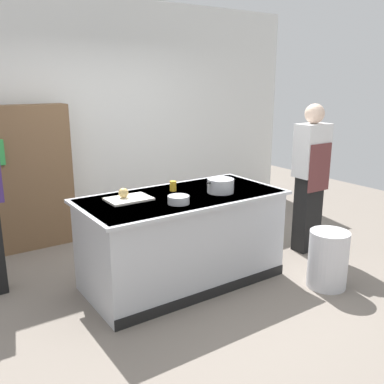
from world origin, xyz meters
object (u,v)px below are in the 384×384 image
at_px(juice_cup, 173,186).
at_px(person_chef, 310,175).
at_px(bookshelf, 23,179).
at_px(onion, 123,193).
at_px(stock_pot, 221,186).
at_px(mixing_bowl, 179,200).
at_px(trash_bin, 328,259).

relative_size(juice_cup, person_chef, 0.06).
bearing_deg(bookshelf, juice_cup, -56.52).
bearing_deg(juice_cup, person_chef, -11.24).
distance_m(onion, stock_pot, 0.95).
distance_m(stock_pot, mixing_bowl, 0.56).
xyz_separation_m(stock_pot, mixing_bowl, (-0.55, -0.10, -0.03)).
xyz_separation_m(onion, mixing_bowl, (0.35, -0.39, -0.03)).
bearing_deg(mixing_bowl, stock_pot, 9.95).
bearing_deg(bookshelf, stock_pot, -53.61).
bearing_deg(mixing_bowl, bookshelf, 113.23).
height_order(juice_cup, trash_bin, juice_cup).
relative_size(juice_cup, trash_bin, 0.18).
xyz_separation_m(mixing_bowl, bookshelf, (-0.87, 2.02, -0.08)).
relative_size(mixing_bowl, bookshelf, 0.12).
relative_size(onion, person_chef, 0.05).
bearing_deg(trash_bin, juice_cup, 135.46).
height_order(stock_pot, mixing_bowl, stock_pot).
distance_m(juice_cup, bookshelf, 1.93).
height_order(mixing_bowl, trash_bin, mixing_bowl).
xyz_separation_m(onion, juice_cup, (0.55, 0.02, -0.02)).
xyz_separation_m(mixing_bowl, juice_cup, (0.20, 0.41, 0.01)).
xyz_separation_m(stock_pot, trash_bin, (0.74, -0.76, -0.69)).
height_order(onion, mixing_bowl, onion).
xyz_separation_m(juice_cup, bookshelf, (-1.07, 1.61, -0.10)).
height_order(stock_pot, juice_cup, stock_pot).
distance_m(stock_pot, juice_cup, 0.47).
relative_size(onion, trash_bin, 0.16).
distance_m(trash_bin, bookshelf, 3.50).
bearing_deg(mixing_bowl, trash_bin, -27.28).
bearing_deg(trash_bin, onion, 147.35).
xyz_separation_m(stock_pot, juice_cup, (-0.35, 0.32, -0.02)).
height_order(stock_pot, trash_bin, stock_pot).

